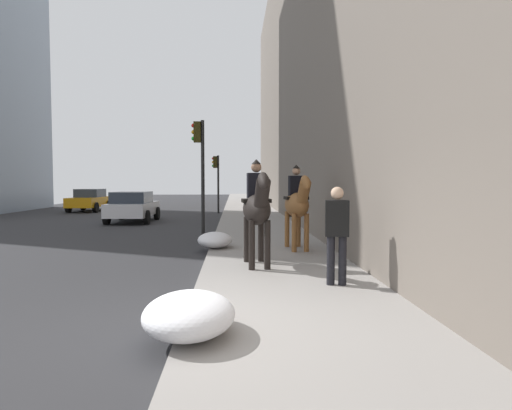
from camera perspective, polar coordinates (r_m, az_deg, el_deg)
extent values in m
cube|color=gray|center=(5.92, 6.92, -15.15)|extent=(120.00, 3.29, 0.12)
ellipsoid|color=black|center=(9.33, 0.07, -0.56)|extent=(1.54, 0.69, 0.66)
cylinder|color=black|center=(8.98, 1.48, -5.19)|extent=(0.13, 0.13, 1.00)
cylinder|color=black|center=(8.94, -0.55, -5.23)|extent=(0.13, 0.13, 1.00)
cylinder|color=black|center=(9.86, 0.64, -4.45)|extent=(0.13, 0.13, 1.00)
cylinder|color=black|center=(9.82, -1.21, -4.48)|extent=(0.13, 0.13, 1.00)
cylinder|color=black|center=(8.55, 0.78, 1.45)|extent=(0.65, 0.33, 0.68)
ellipsoid|color=black|center=(8.34, 1.00, 3.12)|extent=(0.64, 0.27, 0.49)
cylinder|color=black|center=(10.04, -0.48, -0.87)|extent=(0.29, 0.12, 0.55)
cube|color=black|center=(9.37, 0.03, 0.57)|extent=(0.49, 0.64, 0.08)
cube|color=black|center=(9.36, 0.03, 2.50)|extent=(0.31, 0.40, 0.55)
sphere|color=#8C664C|center=(9.37, 0.03, 4.91)|extent=(0.22, 0.22, 0.22)
cone|color=black|center=(9.37, 0.03, 5.65)|extent=(0.22, 0.22, 0.10)
ellipsoid|color=brown|center=(11.66, 5.27, 0.01)|extent=(1.54, 0.68, 0.66)
cylinder|color=brown|center=(11.32, 6.56, -3.57)|extent=(0.13, 0.13, 0.98)
cylinder|color=brown|center=(11.24, 4.97, -3.61)|extent=(0.13, 0.13, 0.98)
cylinder|color=brown|center=(12.18, 5.52, -3.10)|extent=(0.13, 0.13, 0.98)
cylinder|color=brown|center=(12.12, 4.04, -3.12)|extent=(0.13, 0.13, 0.98)
cylinder|color=brown|center=(10.89, 6.19, 1.63)|extent=(0.65, 0.33, 0.68)
ellipsoid|color=brown|center=(10.69, 6.46, 2.93)|extent=(0.64, 0.27, 0.49)
cylinder|color=black|center=(12.36, 4.53, -0.27)|extent=(0.29, 0.12, 0.55)
cube|color=black|center=(11.70, 5.22, 0.91)|extent=(0.49, 0.63, 0.08)
cube|color=black|center=(11.69, 5.23, 2.46)|extent=(0.31, 0.40, 0.55)
sphere|color=tan|center=(11.69, 5.24, 4.39)|extent=(0.22, 0.22, 0.22)
cone|color=black|center=(11.70, 5.24, 4.98)|extent=(0.22, 0.22, 0.10)
cylinder|color=black|center=(7.78, 9.66, -7.09)|extent=(0.14, 0.14, 0.85)
cylinder|color=black|center=(7.79, 11.14, -7.09)|extent=(0.14, 0.14, 0.85)
cube|color=black|center=(7.69, 10.45, -1.69)|extent=(0.33, 0.44, 0.62)
sphere|color=#D8AD8C|center=(7.66, 10.48, 1.51)|extent=(0.22, 0.22, 0.22)
cube|color=orange|center=(30.24, -20.81, 0.40)|extent=(4.04, 1.76, 0.60)
cube|color=#262D38|center=(30.45, -20.68, 1.47)|extent=(1.94, 1.51, 0.52)
cylinder|color=black|center=(28.81, -20.05, -0.31)|extent=(0.65, 0.24, 0.64)
cylinder|color=black|center=(29.39, -23.13, -0.31)|extent=(0.65, 0.24, 0.64)
cylinder|color=black|center=(31.17, -18.60, -0.04)|extent=(0.65, 0.24, 0.64)
cylinder|color=black|center=(31.70, -21.47, -0.05)|extent=(0.65, 0.24, 0.64)
cube|color=silver|center=(21.58, -15.61, -0.50)|extent=(4.04, 1.79, 0.60)
cube|color=#262D38|center=(21.32, -15.78, 0.97)|extent=(2.16, 1.57, 0.52)
cylinder|color=black|center=(23.02, -17.02, -1.05)|extent=(0.64, 0.23, 0.64)
cylinder|color=black|center=(22.63, -12.71, -1.06)|extent=(0.64, 0.23, 0.64)
cylinder|color=black|center=(20.62, -18.78, -1.54)|extent=(0.64, 0.23, 0.64)
cylinder|color=black|center=(20.19, -13.98, -1.56)|extent=(0.64, 0.23, 0.64)
cylinder|color=black|center=(15.22, -6.90, 3.36)|extent=(0.12, 0.12, 4.00)
cube|color=#2D280C|center=(15.32, -7.62, 9.35)|extent=(0.20, 0.24, 0.70)
sphere|color=red|center=(15.36, -8.12, 10.16)|extent=(0.14, 0.14, 0.14)
sphere|color=orange|center=(15.34, -8.11, 9.34)|extent=(0.14, 0.14, 0.14)
sphere|color=green|center=(15.31, -8.10, 8.52)|extent=(0.14, 0.14, 0.14)
cylinder|color=black|center=(26.60, -4.91, 2.67)|extent=(0.12, 0.12, 3.49)
cube|color=#2D280C|center=(26.64, -5.31, 5.56)|extent=(0.20, 0.24, 0.70)
sphere|color=red|center=(26.65, -5.59, 6.03)|extent=(0.14, 0.14, 0.14)
sphere|color=orange|center=(26.64, -5.59, 5.55)|extent=(0.14, 0.14, 0.14)
sphere|color=green|center=(26.63, -5.59, 5.08)|extent=(0.14, 0.14, 0.14)
ellipsoid|color=white|center=(5.34, -8.67, -13.82)|extent=(1.40, 1.08, 0.48)
ellipsoid|color=white|center=(12.02, -5.35, -4.51)|extent=(1.22, 0.94, 0.42)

